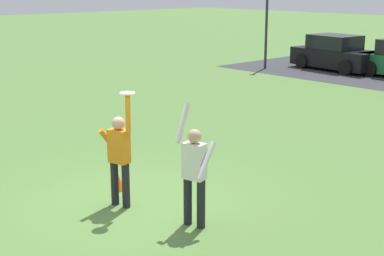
% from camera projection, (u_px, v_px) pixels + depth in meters
% --- Properties ---
extents(ground_plane, '(120.00, 120.00, 0.00)m').
position_uv_depth(ground_plane, '(128.00, 203.00, 10.34)').
color(ground_plane, '#567F3D').
extents(person_catcher, '(0.57, 0.48, 2.08)m').
position_uv_depth(person_catcher, '(119.00, 154.00, 9.96)').
color(person_catcher, black).
rests_on(person_catcher, ground_plane).
extents(person_defender, '(0.61, 0.53, 2.04)m').
position_uv_depth(person_defender, '(194.00, 169.00, 9.12)').
color(person_defender, black).
rests_on(person_defender, ground_plane).
extents(frisbee_disc, '(0.26, 0.26, 0.02)m').
position_uv_depth(frisbee_disc, '(127.00, 93.00, 9.57)').
color(frisbee_disc, white).
rests_on(frisbee_disc, person_catcher).
extents(parked_car_black, '(4.26, 2.36, 1.59)m').
position_uv_depth(parked_car_black, '(336.00, 54.00, 25.98)').
color(parked_car_black, black).
rests_on(parked_car_black, ground_plane).
extents(lamppost_by_lot, '(0.28, 0.28, 4.26)m').
position_uv_depth(lamppost_by_lot, '(267.00, 12.00, 25.88)').
color(lamppost_by_lot, '#2D2D33').
rests_on(lamppost_by_lot, ground_plane).
extents(field_cone_orange, '(0.26, 0.26, 0.32)m').
position_uv_depth(field_cone_orange, '(119.00, 182.00, 10.93)').
color(field_cone_orange, orange).
rests_on(field_cone_orange, ground_plane).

